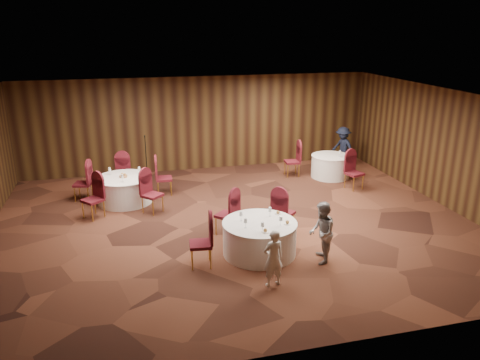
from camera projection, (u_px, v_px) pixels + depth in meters
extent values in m
plane|color=black|center=(234.00, 224.00, 11.94)|extent=(12.00, 12.00, 0.00)
plane|color=silver|center=(234.00, 98.00, 10.92)|extent=(12.00, 12.00, 0.00)
plane|color=black|center=(200.00, 124.00, 16.02)|extent=(12.00, 0.00, 12.00)
plane|color=black|center=(314.00, 258.00, 6.83)|extent=(12.00, 0.00, 12.00)
plane|color=black|center=(446.00, 149.00, 12.83)|extent=(0.00, 10.00, 10.00)
cylinder|color=white|center=(259.00, 238.00, 10.30)|extent=(1.61, 1.61, 0.72)
cylinder|color=white|center=(260.00, 223.00, 10.18)|extent=(1.64, 1.64, 0.03)
cylinder|color=white|center=(125.00, 190.00, 13.31)|extent=(1.55, 1.55, 0.72)
cylinder|color=white|center=(124.00, 178.00, 13.19)|extent=(1.58, 1.58, 0.03)
cylinder|color=white|center=(330.00, 167.00, 15.49)|extent=(1.25, 1.25, 0.72)
cylinder|color=white|center=(331.00, 156.00, 15.38)|extent=(1.28, 1.28, 0.03)
cylinder|color=silver|center=(246.00, 228.00, 9.92)|extent=(0.06, 0.06, 0.01)
cylinder|color=silver|center=(246.00, 225.00, 9.90)|extent=(0.01, 0.01, 0.11)
cone|color=silver|center=(246.00, 221.00, 9.87)|extent=(0.08, 0.08, 0.10)
cylinder|color=silver|center=(241.00, 221.00, 10.27)|extent=(0.06, 0.06, 0.01)
cylinder|color=silver|center=(241.00, 218.00, 10.26)|extent=(0.01, 0.01, 0.11)
cone|color=silver|center=(241.00, 214.00, 10.22)|extent=(0.08, 0.08, 0.10)
cylinder|color=silver|center=(270.00, 216.00, 10.51)|extent=(0.06, 0.06, 0.01)
cylinder|color=silver|center=(270.00, 214.00, 10.50)|extent=(0.01, 0.01, 0.11)
cone|color=silver|center=(270.00, 209.00, 10.46)|extent=(0.08, 0.08, 0.10)
cylinder|color=silver|center=(262.00, 232.00, 9.73)|extent=(0.06, 0.06, 0.01)
cylinder|color=silver|center=(262.00, 229.00, 9.71)|extent=(0.01, 0.01, 0.11)
cone|color=silver|center=(263.00, 224.00, 9.68)|extent=(0.08, 0.08, 0.10)
cylinder|color=silver|center=(281.00, 225.00, 10.03)|extent=(0.06, 0.06, 0.01)
cylinder|color=silver|center=(281.00, 223.00, 10.01)|extent=(0.01, 0.01, 0.11)
cone|color=silver|center=(281.00, 218.00, 9.98)|extent=(0.08, 0.08, 0.10)
cylinder|color=white|center=(265.00, 232.00, 9.70)|extent=(0.15, 0.15, 0.01)
sphere|color=#9E6B33|center=(265.00, 230.00, 9.69)|extent=(0.08, 0.08, 0.08)
cylinder|color=white|center=(287.00, 224.00, 10.10)|extent=(0.15, 0.15, 0.01)
sphere|color=#9E6B33|center=(287.00, 222.00, 10.09)|extent=(0.08, 0.08, 0.08)
cylinder|color=white|center=(278.00, 214.00, 10.63)|extent=(0.15, 0.15, 0.01)
sphere|color=#9E6B33|center=(278.00, 212.00, 10.62)|extent=(0.08, 0.08, 0.08)
cylinder|color=silver|center=(140.00, 174.00, 13.47)|extent=(0.06, 0.06, 0.01)
cylinder|color=silver|center=(139.00, 172.00, 13.45)|extent=(0.01, 0.01, 0.11)
cone|color=silver|center=(139.00, 169.00, 13.42)|extent=(0.08, 0.08, 0.10)
cylinder|color=silver|center=(110.00, 175.00, 13.41)|extent=(0.06, 0.06, 0.01)
cylinder|color=silver|center=(110.00, 173.00, 13.39)|extent=(0.01, 0.01, 0.11)
cone|color=silver|center=(109.00, 169.00, 13.36)|extent=(0.08, 0.08, 0.10)
cylinder|color=silver|center=(123.00, 182.00, 12.79)|extent=(0.06, 0.06, 0.01)
cylinder|color=silver|center=(122.00, 180.00, 12.77)|extent=(0.01, 0.01, 0.11)
cone|color=silver|center=(122.00, 176.00, 12.74)|extent=(0.08, 0.08, 0.10)
cylinder|color=brown|center=(123.00, 176.00, 13.18)|extent=(0.22, 0.22, 0.06)
sphere|color=#9E6B33|center=(122.00, 174.00, 13.17)|extent=(0.07, 0.07, 0.07)
sphere|color=#9E6B33|center=(125.00, 174.00, 13.15)|extent=(0.07, 0.07, 0.07)
cylinder|color=silver|center=(340.00, 157.00, 15.21)|extent=(0.06, 0.06, 0.01)
cylinder|color=silver|center=(340.00, 155.00, 15.19)|extent=(0.01, 0.01, 0.11)
cone|color=silver|center=(340.00, 152.00, 15.16)|extent=(0.08, 0.08, 0.10)
cylinder|color=black|center=(148.00, 186.00, 14.73)|extent=(0.24, 0.24, 0.02)
cylinder|color=black|center=(146.00, 161.00, 14.47)|extent=(0.02, 0.02, 1.61)
cylinder|color=black|center=(145.00, 136.00, 14.27)|extent=(0.04, 0.12, 0.04)
imported|color=silver|center=(273.00, 258.00, 8.95)|extent=(0.47, 0.35, 1.17)
imported|color=#9D9EA2|center=(322.00, 233.00, 9.84)|extent=(0.69, 0.78, 1.35)
imported|color=black|center=(343.00, 147.00, 16.44)|extent=(0.81, 1.06, 1.45)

